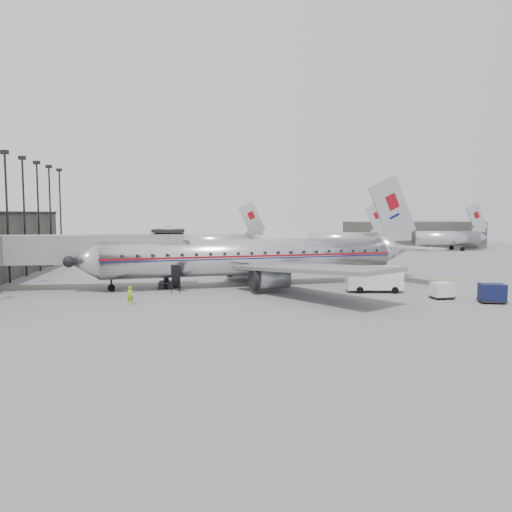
{
  "coord_description": "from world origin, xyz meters",
  "views": [
    {
      "loc": [
        -6.73,
        -50.7,
        8.16
      ],
      "look_at": [
        0.76,
        5.49,
        3.2
      ],
      "focal_mm": 35.0,
      "sensor_mm": 36.0,
      "label": 1
    }
  ],
  "objects_px": {
    "baggage_cart_navy": "(492,293)",
    "ramp_worker": "(130,295)",
    "airliner": "(258,257)",
    "baggage_cart_white": "(442,290)",
    "service_van": "(375,279)"
  },
  "relations": [
    {
      "from": "baggage_cart_navy",
      "to": "ramp_worker",
      "type": "distance_m",
      "value": 32.45
    },
    {
      "from": "airliner",
      "to": "baggage_cart_navy",
      "type": "relative_size",
      "value": 15.53
    },
    {
      "from": "baggage_cart_white",
      "to": "ramp_worker",
      "type": "xyz_separation_m",
      "value": [
        -28.91,
        0.76,
        0.01
      ]
    },
    {
      "from": "ramp_worker",
      "to": "service_van",
      "type": "bearing_deg",
      "value": -10.28
    },
    {
      "from": "airliner",
      "to": "service_van",
      "type": "height_order",
      "value": "airliner"
    },
    {
      "from": "airliner",
      "to": "baggage_cart_white",
      "type": "distance_m",
      "value": 19.67
    },
    {
      "from": "baggage_cart_white",
      "to": "ramp_worker",
      "type": "distance_m",
      "value": 28.92
    },
    {
      "from": "airliner",
      "to": "baggage_cart_navy",
      "type": "bearing_deg",
      "value": -43.63
    },
    {
      "from": "service_van",
      "to": "baggage_cart_white",
      "type": "bearing_deg",
      "value": -35.54
    },
    {
      "from": "service_van",
      "to": "ramp_worker",
      "type": "xyz_separation_m",
      "value": [
        -24.08,
        -4.01,
        -0.55
      ]
    },
    {
      "from": "airliner",
      "to": "baggage_cart_navy",
      "type": "distance_m",
      "value": 23.91
    },
    {
      "from": "baggage_cart_white",
      "to": "service_van",
      "type": "bearing_deg",
      "value": 131.57
    },
    {
      "from": "baggage_cart_white",
      "to": "ramp_worker",
      "type": "height_order",
      "value": "ramp_worker"
    },
    {
      "from": "airliner",
      "to": "baggage_cart_white",
      "type": "bearing_deg",
      "value": -42.89
    },
    {
      "from": "service_van",
      "to": "ramp_worker",
      "type": "bearing_deg",
      "value": -161.46
    }
  ]
}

